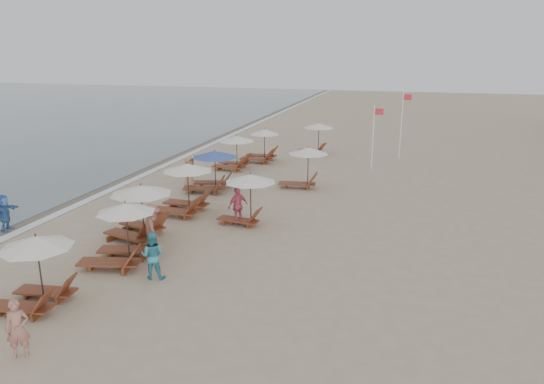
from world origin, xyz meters
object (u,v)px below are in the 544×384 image
(lounger_station_4, at_px, (211,171))
(beachgoer_far_b, at_px, (190,173))
(beachgoer_near, at_px, (18,329))
(lounger_station_6, at_px, (260,147))
(inland_station_0, at_px, (246,192))
(flag_pole_near, at_px, (374,134))
(beachgoer_mid_b, at_px, (152,228))
(inland_station_1, at_px, (303,164))
(beachgoer_mid_a, at_px, (153,255))
(lounger_station_5, at_px, (233,152))
(inland_station_2, at_px, (316,135))
(lounger_station_1, at_px, (121,237))
(beachgoer_far_a, at_px, (238,206))
(lounger_station_2, at_px, (137,211))
(lounger_station_0, at_px, (34,272))
(waterline_walker, at_px, (5,213))
(lounger_station_3, at_px, (183,191))

(lounger_station_4, height_order, beachgoer_far_b, lounger_station_4)
(beachgoer_near, bearing_deg, lounger_station_6, 59.71)
(inland_station_0, height_order, flag_pole_near, flag_pole_near)
(inland_station_0, xyz_separation_m, beachgoer_mid_b, (-2.44, -3.80, -0.52))
(inland_station_1, bearing_deg, beachgoer_mid_a, -100.40)
(lounger_station_5, distance_m, beachgoer_near, 20.65)
(inland_station_2, xyz_separation_m, beachgoer_far_b, (-4.71, -11.24, -0.51))
(inland_station_1, relative_size, inland_station_2, 1.03)
(lounger_station_1, relative_size, beachgoer_far_a, 1.57)
(lounger_station_6, distance_m, beachgoer_mid_b, 16.13)
(lounger_station_1, distance_m, lounger_station_2, 2.64)
(lounger_station_0, height_order, inland_station_1, lounger_station_0)
(lounger_station_2, xyz_separation_m, flag_pole_near, (8.04, 14.59, 1.16))
(beachgoer_near, distance_m, waterline_walker, 10.30)
(lounger_station_2, distance_m, beachgoer_near, 8.32)
(beachgoer_far_b, xyz_separation_m, waterline_walker, (-4.65, -8.17, -0.11))
(beachgoer_mid_b, height_order, beachgoer_far_a, beachgoer_mid_b)
(lounger_station_6, height_order, inland_station_2, inland_station_2)
(inland_station_1, height_order, beachgoer_near, inland_station_1)
(lounger_station_2, distance_m, lounger_station_4, 7.29)
(lounger_station_4, bearing_deg, beachgoer_far_a, -55.39)
(lounger_station_0, height_order, lounger_station_3, lounger_station_3)
(lounger_station_2, bearing_deg, beachgoer_mid_a, -52.85)
(beachgoer_mid_b, height_order, waterline_walker, beachgoer_mid_b)
(inland_station_0, relative_size, beachgoer_near, 1.67)
(beachgoer_near, xyz_separation_m, beachgoer_far_a, (1.89, 10.76, 0.07))
(flag_pole_near, bearing_deg, beachgoer_mid_a, -107.31)
(inland_station_2, distance_m, beachgoer_far_b, 12.19)
(inland_station_0, xyz_separation_m, beachgoer_near, (-2.22, -10.88, -0.67))
(lounger_station_5, relative_size, beachgoer_mid_a, 1.61)
(lounger_station_0, relative_size, beachgoer_near, 1.58)
(inland_station_1, bearing_deg, lounger_station_6, 126.45)
(inland_station_1, bearing_deg, lounger_station_2, -117.31)
(beachgoer_near, bearing_deg, lounger_station_0, 88.63)
(beachgoer_far_a, bearing_deg, beachgoer_far_b, -101.35)
(beachgoer_near, height_order, beachgoer_far_a, beachgoer_far_a)
(inland_station_0, bearing_deg, beachgoer_far_a, -161.31)
(lounger_station_0, height_order, lounger_station_5, lounger_station_0)
(inland_station_2, relative_size, beachgoer_mid_a, 1.62)
(lounger_station_4, distance_m, beachgoer_mid_b, 8.48)
(beachgoer_mid_b, bearing_deg, lounger_station_4, -37.03)
(inland_station_1, distance_m, beachgoer_far_b, 6.20)
(lounger_station_2, bearing_deg, lounger_station_6, 88.04)
(lounger_station_3, xyz_separation_m, beachgoer_far_b, (-1.52, 4.00, -0.19))
(lounger_station_2, bearing_deg, lounger_station_3, 82.97)
(lounger_station_3, distance_m, beachgoer_mid_b, 4.50)
(inland_station_2, distance_m, waterline_walker, 21.56)
(lounger_station_6, distance_m, beachgoer_far_b, 7.86)
(lounger_station_6, height_order, beachgoer_near, lounger_station_6)
(inland_station_1, distance_m, waterline_walker, 14.60)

